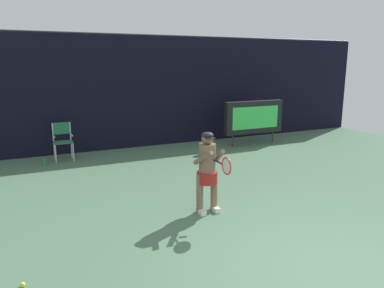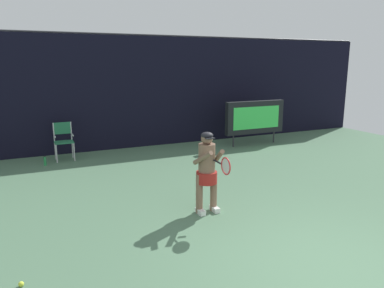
# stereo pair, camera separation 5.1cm
# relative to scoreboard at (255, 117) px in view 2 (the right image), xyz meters

# --- Properties ---
(ground) EXTENTS (18.00, 22.00, 0.03)m
(ground) POSITION_rel_scoreboard_xyz_m (-3.51, -7.32, -0.96)
(ground) COLOR #4B7053
(backdrop_screen) EXTENTS (18.00, 0.12, 3.66)m
(backdrop_screen) POSITION_rel_scoreboard_xyz_m (-3.51, 1.36, 0.86)
(backdrop_screen) COLOR black
(backdrop_screen) RESTS_ON ground
(scoreboard) EXTENTS (2.20, 0.21, 1.50)m
(scoreboard) POSITION_rel_scoreboard_xyz_m (0.00, 0.00, 0.00)
(scoreboard) COLOR black
(scoreboard) RESTS_ON ground
(umpire_chair) EXTENTS (0.52, 0.44, 1.08)m
(umpire_chair) POSITION_rel_scoreboard_xyz_m (-6.15, 0.59, -0.33)
(umpire_chair) COLOR #B7B7BC
(umpire_chair) RESTS_ON ground
(water_bottle) EXTENTS (0.07, 0.07, 0.27)m
(water_bottle) POSITION_rel_scoreboard_xyz_m (-6.71, 0.16, -0.82)
(water_bottle) COLOR #288845
(water_bottle) RESTS_ON ground
(tennis_player) EXTENTS (0.53, 0.61, 1.54)m
(tennis_player) POSITION_rel_scoreboard_xyz_m (-4.13, -4.57, -0.10)
(tennis_player) COLOR white
(tennis_player) RESTS_ON ground
(tennis_racket) EXTENTS (0.03, 0.60, 0.31)m
(tennis_racket) POSITION_rel_scoreboard_xyz_m (-4.06, -5.11, 0.09)
(tennis_racket) COLOR black
(tennis_ball_loose) EXTENTS (0.07, 0.07, 0.07)m
(tennis_ball_loose) POSITION_rel_scoreboard_xyz_m (-7.34, -5.74, -0.91)
(tennis_ball_loose) COLOR #CCDB3D
(tennis_ball_loose) RESTS_ON ground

